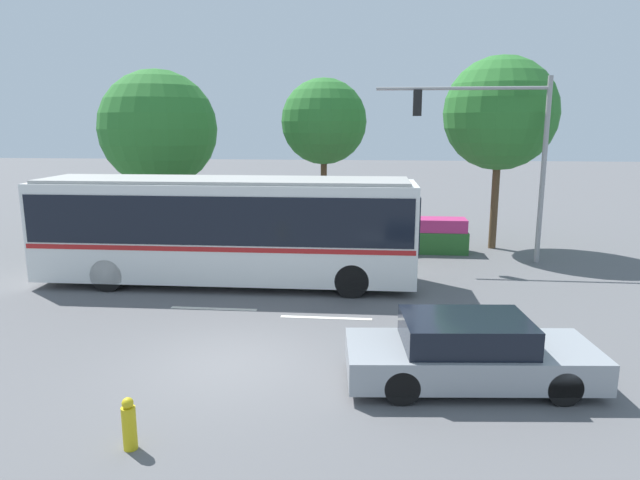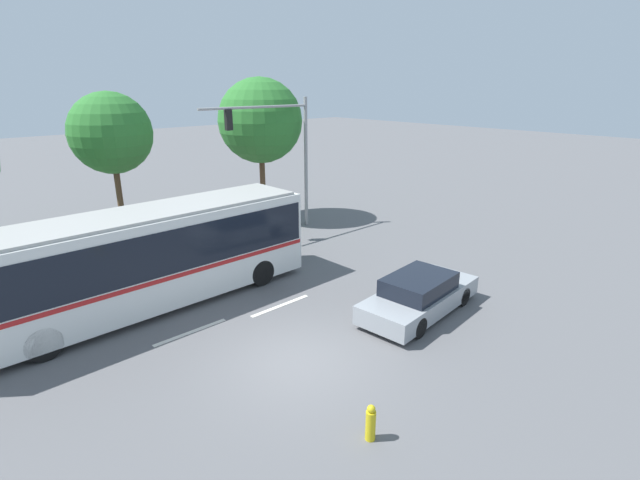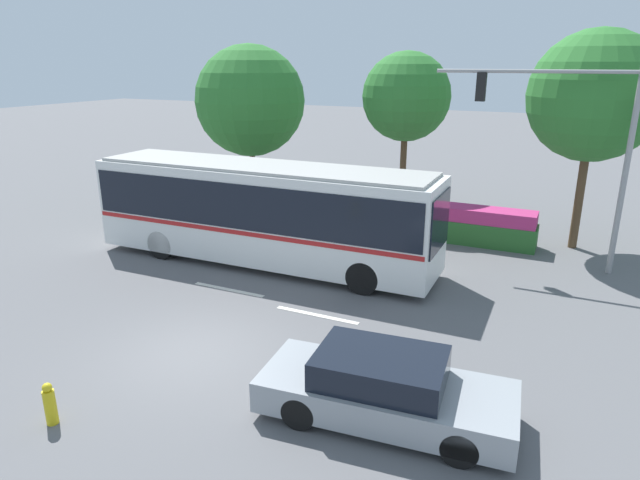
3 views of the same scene
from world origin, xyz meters
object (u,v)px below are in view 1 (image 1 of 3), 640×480
object	(u,v)px
street_tree_left	(158,129)
fire_hydrant	(129,425)
street_tree_right	(500,114)
traffic_light_pole	(503,140)
street_tree_centre	(324,122)
sedan_foreground	(469,353)
city_bus	(226,225)

from	to	relation	value
street_tree_left	fire_hydrant	distance (m)	17.79
street_tree_left	street_tree_right	xyz separation A→B (m)	(14.18, -0.81, 0.60)
traffic_light_pole	street_tree_centre	size ratio (longest dim) A/B	0.95
street_tree_centre	sedan_foreground	bearing A→B (deg)	-73.96
city_bus	street_tree_right	world-z (taller)	street_tree_right
street_tree_centre	street_tree_right	distance (m)	7.32
street_tree_centre	street_tree_right	bearing A→B (deg)	-14.16
street_tree_right	traffic_light_pole	bearing A→B (deg)	-98.17
street_tree_left	city_bus	bearing A→B (deg)	-55.83
street_tree_centre	fire_hydrant	bearing A→B (deg)	-94.74
traffic_light_pole	fire_hydrant	size ratio (longest dim) A/B	7.70
sedan_foreground	fire_hydrant	distance (m)	6.26
city_bus	sedan_foreground	world-z (taller)	city_bus
street_tree_centre	fire_hydrant	xyz separation A→B (m)	(-1.43, -17.26, -4.67)
street_tree_left	street_tree_centre	size ratio (longest dim) A/B	1.05
city_bus	street_tree_right	xyz separation A→B (m)	(9.42, 6.20, 3.48)
street_tree_left	street_tree_centre	xyz separation A→B (m)	(7.09, 0.97, 0.30)
city_bus	traffic_light_pole	size ratio (longest dim) A/B	1.78
traffic_light_pole	street_tree_centre	distance (m)	7.93
street_tree_right	fire_hydrant	xyz separation A→B (m)	(-8.52, -15.47, -4.97)
sedan_foreground	traffic_light_pole	xyz separation A→B (m)	(2.61, 10.35, 3.77)
street_tree_right	fire_hydrant	size ratio (longest dim) A/B	8.84
city_bus	sedan_foreground	xyz separation A→B (m)	(6.48, -6.45, -1.26)
traffic_light_pole	street_tree_right	bearing A→B (deg)	-98.17
city_bus	street_tree_right	bearing A→B (deg)	32.62
city_bus	street_tree_centre	xyz separation A→B (m)	(2.33, 7.99, 3.18)
sedan_foreground	street_tree_left	world-z (taller)	street_tree_left
traffic_light_pole	street_tree_left	world-z (taller)	street_tree_left
street_tree_centre	traffic_light_pole	bearing A→B (deg)	-31.22
traffic_light_pole	fire_hydrant	distance (m)	16.01
street_tree_left	street_tree_centre	distance (m)	7.16
street_tree_left	sedan_foreground	bearing A→B (deg)	-50.15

